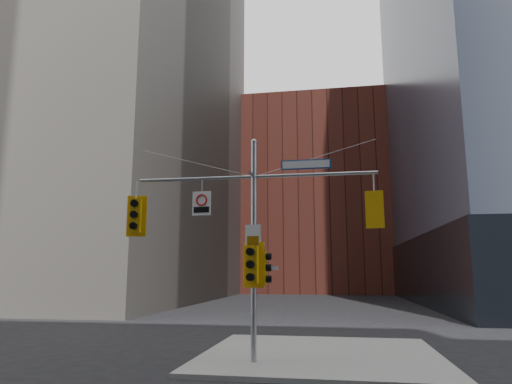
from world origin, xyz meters
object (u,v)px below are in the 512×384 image
(street_sign_blade, at_px, (306,164))
(traffic_light_east_arm, at_px, (375,210))
(traffic_light_pole_front, at_px, (252,264))
(regulatory_sign_arm, at_px, (202,203))
(traffic_light_west_arm, at_px, (135,215))
(signal_assembly, at_px, (254,224))
(traffic_light_pole_side, at_px, (264,268))

(street_sign_blade, bearing_deg, traffic_light_east_arm, 0.18)
(traffic_light_pole_front, bearing_deg, street_sign_blade, 13.30)
(regulatory_sign_arm, bearing_deg, traffic_light_east_arm, 3.92)
(traffic_light_east_arm, distance_m, traffic_light_pole_front, 4.21)
(traffic_light_east_arm, bearing_deg, traffic_light_west_arm, 6.84)
(signal_assembly, relative_size, traffic_light_pole_side, 7.44)
(regulatory_sign_arm, bearing_deg, traffic_light_pole_side, 4.40)
(traffic_light_west_arm, distance_m, traffic_light_pole_side, 4.78)
(signal_assembly, height_order, traffic_light_pole_front, signal_assembly)
(traffic_light_west_arm, xyz_separation_m, street_sign_blade, (5.84, -0.01, 1.55))
(signal_assembly, height_order, traffic_light_west_arm, signal_assembly)
(signal_assembly, distance_m, traffic_light_west_arm, 4.13)
(traffic_light_pole_side, bearing_deg, traffic_light_pole_front, 131.73)
(traffic_light_west_arm, relative_size, street_sign_blade, 0.87)
(traffic_light_east_arm, height_order, traffic_light_pole_front, traffic_light_east_arm)
(street_sign_blade, height_order, regulatory_sign_arm, street_sign_blade)
(traffic_light_east_arm, bearing_deg, traffic_light_pole_front, 10.90)
(signal_assembly, relative_size, street_sign_blade, 4.92)
(regulatory_sign_arm, bearing_deg, signal_assembly, 4.35)
(traffic_light_east_arm, bearing_deg, street_sign_blade, 6.89)
(traffic_light_east_arm, bearing_deg, traffic_light_pole_side, 6.86)
(traffic_light_west_arm, bearing_deg, traffic_light_east_arm, -10.77)
(traffic_light_east_arm, height_order, regulatory_sign_arm, regulatory_sign_arm)
(traffic_light_west_arm, xyz_separation_m, traffic_light_pole_front, (4.11, -0.28, -1.68))
(traffic_light_pole_side, bearing_deg, signal_assembly, 92.81)
(traffic_light_west_arm, height_order, traffic_light_east_arm, traffic_light_west_arm)
(street_sign_blade, distance_m, regulatory_sign_arm, 3.69)
(signal_assembly, bearing_deg, street_sign_blade, 0.10)
(traffic_light_pole_side, height_order, street_sign_blade, street_sign_blade)
(traffic_light_east_arm, height_order, traffic_light_pole_side, traffic_light_east_arm)
(signal_assembly, xyz_separation_m, street_sign_blade, (1.73, 0.00, 1.93))
(traffic_light_pole_side, xyz_separation_m, regulatory_sign_arm, (-2.09, -0.03, 2.15))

